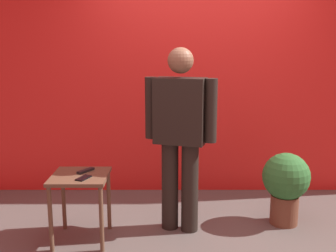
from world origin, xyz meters
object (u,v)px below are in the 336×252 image
at_px(side_table, 79,187).
at_px(cell_phone, 83,178).
at_px(standing_person, 179,131).
at_px(tv_remote, 85,171).
at_px(potted_plant, 285,182).

xyz_separation_m(side_table, cell_phone, (0.05, -0.10, 0.11)).
xyz_separation_m(standing_person, cell_phone, (-0.80, -0.31, -0.33)).
relative_size(side_table, cell_phone, 4.09).
height_order(side_table, cell_phone, cell_phone).
distance_m(standing_person, side_table, 0.98).
distance_m(cell_phone, tv_remote, 0.18).
distance_m(side_table, potted_plant, 1.88).
height_order(side_table, potted_plant, potted_plant).
height_order(cell_phone, potted_plant, potted_plant).
relative_size(cell_phone, potted_plant, 0.21).
xyz_separation_m(tv_remote, potted_plant, (1.81, 0.24, -0.19)).
relative_size(standing_person, side_table, 2.80).
relative_size(cell_phone, tv_remote, 0.85).
xyz_separation_m(cell_phone, tv_remote, (-0.02, 0.18, 0.01)).
distance_m(tv_remote, potted_plant, 1.84).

